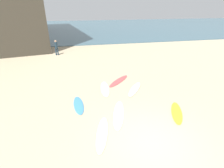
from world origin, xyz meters
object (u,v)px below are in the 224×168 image
object	(u,v)px
surfboard_5	(79,105)
surfboard_4	(177,112)
surfboard_1	(135,89)
surfboard_3	(102,133)
beachgoer_near	(56,47)
surfboard_0	(119,81)
surfboard_2	(119,114)
surfboard_6	(105,89)

from	to	relation	value
surfboard_5	surfboard_4	bearing A→B (deg)	-24.13
surfboard_1	surfboard_4	world-z (taller)	same
surfboard_1	surfboard_3	size ratio (longest dim) A/B	1.00
surfboard_4	surfboard_1	bearing A→B (deg)	-41.17
surfboard_5	beachgoer_near	world-z (taller)	beachgoer_near
surfboard_3	surfboard_0	bearing A→B (deg)	82.77
surfboard_1	surfboard_5	distance (m)	3.98
surfboard_3	surfboard_2	bearing A→B (deg)	63.83
surfboard_3	surfboard_5	distance (m)	2.75
surfboard_2	surfboard_5	world-z (taller)	surfboard_2
surfboard_1	surfboard_2	size ratio (longest dim) A/B	0.92
surfboard_4	beachgoer_near	world-z (taller)	beachgoer_near
surfboard_1	beachgoer_near	xyz separation A→B (m)	(-5.85, 9.90, 0.89)
surfboard_3	beachgoer_near	world-z (taller)	beachgoer_near
surfboard_1	surfboard_4	bearing A→B (deg)	147.18
surfboard_2	surfboard_4	world-z (taller)	same
surfboard_0	surfboard_4	distance (m)	5.01
surfboard_5	surfboard_0	bearing A→B (deg)	37.82
surfboard_5	surfboard_6	bearing A→B (deg)	38.89
surfboard_3	surfboard_6	bearing A→B (deg)	92.83
surfboard_0	surfboard_2	world-z (taller)	surfboard_2
surfboard_3	surfboard_6	size ratio (longest dim) A/B	1.00
surfboard_0	surfboard_1	world-z (taller)	surfboard_1
surfboard_2	beachgoer_near	xyz separation A→B (m)	(-4.10, 12.47, 0.89)
surfboard_6	beachgoer_near	size ratio (longest dim) A/B	1.39
surfboard_1	surfboard_2	distance (m)	3.11
surfboard_0	surfboard_4	xyz separation A→B (m)	(2.03, -4.58, 0.01)
surfboard_2	beachgoer_near	size ratio (longest dim) A/B	1.53
surfboard_3	surfboard_1	bearing A→B (deg)	67.71
surfboard_3	surfboard_6	distance (m)	4.38
surfboard_0	surfboard_6	size ratio (longest dim) A/B	1.07
surfboard_3	surfboard_5	bearing A→B (deg)	124.56
surfboard_2	surfboard_3	distance (m)	1.64
surfboard_5	surfboard_6	size ratio (longest dim) A/B	0.84
surfboard_0	surfboard_2	xyz separation A→B (m)	(-1.02, -4.10, 0.01)
surfboard_0	beachgoer_near	xyz separation A→B (m)	(-5.12, 8.37, 0.90)
surfboard_2	surfboard_0	bearing A→B (deg)	-87.65
surfboard_2	surfboard_4	size ratio (longest dim) A/B	1.23
surfboard_1	surfboard_4	distance (m)	3.32
surfboard_0	surfboard_4	size ratio (longest dim) A/B	1.20
surfboard_0	surfboard_4	bearing A→B (deg)	-22.38
surfboard_6	surfboard_5	bearing A→B (deg)	-131.39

